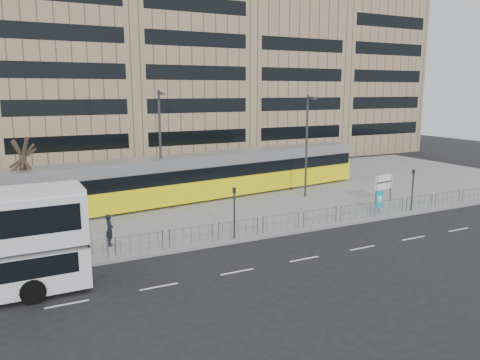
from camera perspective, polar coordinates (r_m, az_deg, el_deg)
name	(u,v)px	position (r m, az deg, el deg)	size (l,w,h in m)	color
ground	(295,234)	(29.76, 6.66, -6.54)	(120.00, 120.00, 0.00)	black
plaza	(217,195)	(39.95, -2.79, -1.86)	(64.00, 24.00, 0.15)	slate
kerb	(294,232)	(29.77, 6.61, -6.38)	(64.00, 0.25, 0.17)	gray
building_row	(155,57)	(60.60, -10.35, 14.52)	(70.40, 18.40, 31.20)	brown
pedestrian_barrier	(316,213)	(30.98, 9.30, -4.02)	(32.07, 0.07, 1.10)	gray
road_markings	(349,251)	(27.28, 13.09, -8.37)	(62.00, 0.12, 0.01)	white
tram	(205,176)	(38.33, -4.24, 0.49)	(31.06, 7.14, 3.65)	yellow
station_sign	(384,183)	(38.36, 17.14, -0.40)	(1.93, 0.35, 2.23)	#2D2D30
ad_panel	(379,200)	(35.34, 16.64, -2.31)	(0.84, 0.30, 1.60)	#2D2D30
pedestrian	(110,230)	(27.70, -15.61, -5.89)	(0.67, 0.44, 1.84)	black
traffic_light_west	(234,206)	(27.71, -0.70, -3.21)	(0.18, 0.22, 3.10)	#2D2D30
traffic_light_east	(413,185)	(36.28, 20.32, -0.52)	(0.19, 0.22, 3.10)	#2D2D30
lamp_post_west	(160,144)	(35.41, -9.67, 4.30)	(0.45, 1.04, 8.76)	#2D2D30
lamp_post_east	(307,142)	(38.70, 8.17, 4.60)	(0.45, 1.04, 8.38)	#2D2D30
bare_tree	(21,135)	(33.39, -25.15, 4.98)	(4.48, 4.48, 7.94)	black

